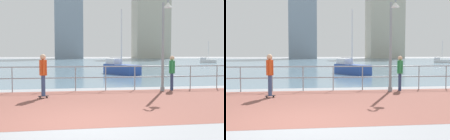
{
  "view_description": "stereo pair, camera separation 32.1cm",
  "coord_description": "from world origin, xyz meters",
  "views": [
    {
      "loc": [
        -0.19,
        -6.71,
        1.71
      ],
      "look_at": [
        1.35,
        3.5,
        1.1
      ],
      "focal_mm": 43.49,
      "sensor_mm": 36.0,
      "label": 1
    },
    {
      "loc": [
        0.13,
        -6.76,
        1.71
      ],
      "look_at": [
        1.35,
        3.5,
        1.1
      ],
      "focal_mm": 43.49,
      "sensor_mm": 36.0,
      "label": 2
    }
  ],
  "objects": [
    {
      "name": "skateboarder",
      "position": [
        -1.27,
        4.0,
        1.02
      ],
      "size": [
        0.41,
        0.56,
        1.7
      ],
      "color": "black",
      "rests_on": "ground"
    },
    {
      "name": "waterfront_railing",
      "position": [
        -0.0,
        5.83,
        0.8
      ],
      "size": [
        25.25,
        0.06,
        1.16
      ],
      "color": "#8C99A3",
      "rests_on": "ground"
    },
    {
      "name": "tower_glass",
      "position": [
        -0.86,
        97.33,
        20.14
      ],
      "size": [
        10.09,
        12.52,
        41.96
      ],
      "color": "#8493A3",
      "rests_on": "ground"
    },
    {
      "name": "bystander",
      "position": [
        4.51,
        5.48,
        0.95
      ],
      "size": [
        0.32,
        0.55,
        1.63
      ],
      "color": "navy",
      "rests_on": "ground"
    },
    {
      "name": "ground",
      "position": [
        0.0,
        40.0,
        0.0
      ],
      "size": [
        220.0,
        220.0,
        0.0
      ],
      "primitive_type": "plane",
      "color": "gray"
    },
    {
      "name": "brick_paving",
      "position": [
        0.0,
        2.62,
        0.0
      ],
      "size": [
        28.0,
        6.42,
        0.01
      ],
      "primitive_type": "cube",
      "color": "brown",
      "rests_on": "ground"
    },
    {
      "name": "harbor_water",
      "position": [
        0.0,
        50.83,
        0.0
      ],
      "size": [
        180.0,
        88.0,
        0.0
      ],
      "primitive_type": "cube",
      "color": "slate",
      "rests_on": "ground"
    },
    {
      "name": "sailboat_white",
      "position": [
        26.01,
        42.53,
        0.41
      ],
      "size": [
        3.15,
        2.17,
        4.28
      ],
      "color": "white",
      "rests_on": "ground"
    },
    {
      "name": "sailboat_ivory",
      "position": [
        3.95,
        15.91,
        0.52
      ],
      "size": [
        2.73,
        4.03,
        5.46
      ],
      "color": "#284799",
      "rests_on": "ground"
    },
    {
      "name": "lamppost",
      "position": [
        3.98,
        5.05,
        2.56
      ],
      "size": [
        0.36,
        0.82,
        4.64
      ],
      "color": "gray",
      "rests_on": "ground"
    },
    {
      "name": "tower_concrete",
      "position": [
        30.45,
        95.93,
        22.03
      ],
      "size": [
        12.94,
        10.38,
        45.73
      ],
      "color": "#B2AD99",
      "rests_on": "ground"
    }
  ]
}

